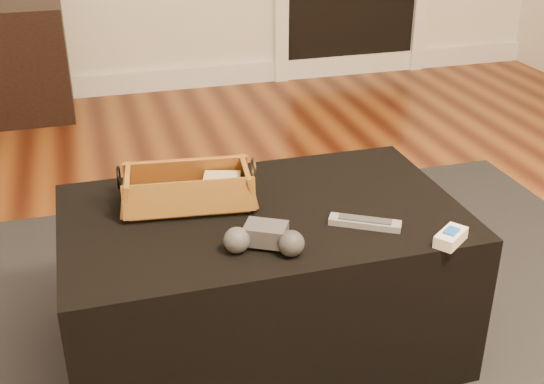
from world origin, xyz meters
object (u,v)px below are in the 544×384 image
object	(u,v)px
cream_gadget	(451,237)
wicker_basket	(188,190)
tv_remote	(182,200)
game_controller	(265,239)
ottoman	(263,281)
silver_remote	(365,222)

from	to	relation	value
cream_gadget	wicker_basket	bearing A→B (deg)	146.56
tv_remote	game_controller	world-z (taller)	game_controller
wicker_basket	ottoman	bearing A→B (deg)	-27.22
tv_remote	silver_remote	xyz separation A→B (m)	(0.41, -0.22, -0.01)
ottoman	tv_remote	bearing A→B (deg)	157.82
ottoman	cream_gadget	xyz separation A→B (m)	(0.38, -0.27, 0.23)
wicker_basket	cream_gadget	distance (m)	0.66
ottoman	wicker_basket	bearing A→B (deg)	152.78
ottoman	cream_gadget	bearing A→B (deg)	-36.00
game_controller	cream_gadget	world-z (taller)	game_controller
wicker_basket	tv_remote	bearing A→B (deg)	-149.85
game_controller	silver_remote	world-z (taller)	game_controller
silver_remote	ottoman	bearing A→B (deg)	146.65
ottoman	silver_remote	distance (m)	0.34
tv_remote	game_controller	distance (m)	0.30
silver_remote	cream_gadget	xyz separation A→B (m)	(0.16, -0.13, 0.01)
game_controller	wicker_basket	bearing A→B (deg)	114.87
ottoman	wicker_basket	xyz separation A→B (m)	(-0.17, 0.09, 0.25)
ottoman	tv_remote	distance (m)	0.31
ottoman	game_controller	xyz separation A→B (m)	(-0.04, -0.18, 0.24)
ottoman	game_controller	world-z (taller)	game_controller
tv_remote	silver_remote	bearing A→B (deg)	-27.73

